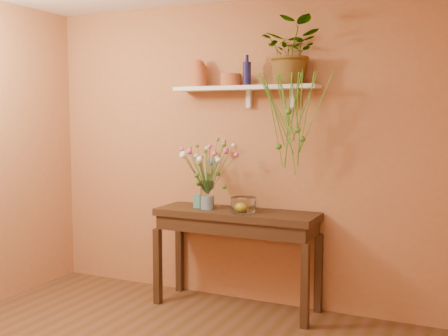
% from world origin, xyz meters
% --- Properties ---
extents(room, '(4.04, 4.04, 2.70)m').
position_xyz_m(room, '(0.00, 0.00, 1.35)').
color(room, brown).
rests_on(room, ground).
extents(sideboard, '(1.42, 0.46, 0.86)m').
position_xyz_m(sideboard, '(0.02, 1.75, 0.74)').
color(sideboard, '#3A2716').
rests_on(sideboard, ground).
extents(wall_shelf, '(1.30, 0.24, 0.19)m').
position_xyz_m(wall_shelf, '(0.06, 1.87, 1.92)').
color(wall_shelf, white).
rests_on(wall_shelf, room).
extents(terracotta_jug, '(0.17, 0.17, 0.25)m').
position_xyz_m(terracotta_jug, '(-0.41, 1.88, 2.05)').
color(terracotta_jug, '#AC5029').
rests_on(terracotta_jug, wall_shelf).
extents(terracotta_pot, '(0.22, 0.22, 0.11)m').
position_xyz_m(terracotta_pot, '(-0.09, 1.88, 1.99)').
color(terracotta_pot, '#AC5029').
rests_on(terracotta_pot, wall_shelf).
extents(blue_bottle, '(0.09, 0.09, 0.26)m').
position_xyz_m(blue_bottle, '(0.08, 1.85, 2.04)').
color(blue_bottle, '#171646').
rests_on(blue_bottle, wall_shelf).
extents(spider_plant, '(0.48, 0.42, 0.54)m').
position_xyz_m(spider_plant, '(0.48, 1.86, 2.21)').
color(spider_plant, '#3F701C').
rests_on(spider_plant, wall_shelf).
extents(plant_fronds, '(0.64, 0.40, 0.82)m').
position_xyz_m(plant_fronds, '(0.52, 1.70, 1.65)').
color(plant_fronds, '#3F701C').
rests_on(plant_fronds, wall_shelf).
extents(glass_vase, '(0.12, 0.12, 0.25)m').
position_xyz_m(glass_vase, '(-0.24, 1.71, 0.97)').
color(glass_vase, white).
rests_on(glass_vase, sideboard).
extents(bouquet, '(0.51, 0.50, 0.49)m').
position_xyz_m(bouquet, '(-0.25, 1.69, 1.29)').
color(bouquet, '#386B28').
rests_on(bouquet, glass_vase).
extents(glass_bowl, '(0.22, 0.22, 0.13)m').
position_xyz_m(glass_bowl, '(0.11, 1.70, 0.92)').
color(glass_bowl, white).
rests_on(glass_bowl, sideboard).
extents(lemon, '(0.09, 0.09, 0.09)m').
position_xyz_m(lemon, '(0.10, 1.69, 0.91)').
color(lemon, yellow).
rests_on(lemon, glass_bowl).
extents(carton, '(0.07, 0.06, 0.12)m').
position_xyz_m(carton, '(-0.35, 1.73, 0.92)').
color(carton, teal).
rests_on(carton, sideboard).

